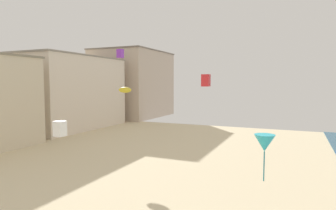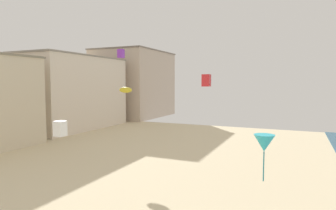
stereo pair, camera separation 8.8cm
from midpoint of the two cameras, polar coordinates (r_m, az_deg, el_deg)
The scene contains 7 objects.
boardwalk_hotel_mid at distance 60.74m, azimuth -17.96°, elevation 2.38°, with size 10.53×22.22×14.33m.
boardwalk_hotel_far at distance 79.67m, azimuth -6.59°, elevation 4.12°, with size 15.41×21.15×17.58m.
kite_purple_box at distance 40.82m, azimuth -9.18°, elevation 9.96°, with size 0.75×0.75×1.18m.
kite_yellow_parafoil at distance 36.37m, azimuth -8.27°, elevation 2.95°, with size 1.82×0.51×0.71m.
kite_cyan_delta at distance 14.93m, azimuth 18.55°, elevation -7.14°, with size 1.01×1.01×2.31m.
kite_white_box at distance 22.43m, azimuth -20.34°, elevation -4.36°, with size 0.70×0.70×1.10m.
kite_red_box at distance 29.67m, azimuth 7.63°, elevation 4.82°, with size 0.78×0.78×1.23m.
Camera 2 is at (15.00, 0.42, 8.91)m, focal length 31.00 mm.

